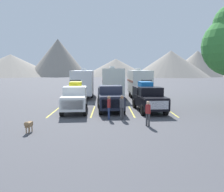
% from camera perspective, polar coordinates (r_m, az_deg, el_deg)
% --- Properties ---
extents(ground_plane, '(240.00, 240.00, 0.00)m').
position_cam_1_polar(ground_plane, '(20.55, 0.05, -3.71)').
color(ground_plane, '#47474C').
extents(pickup_truck_a, '(2.37, 5.96, 2.63)m').
position_cam_1_polar(pickup_truck_a, '(20.99, -8.67, -0.23)').
color(pickup_truck_a, white).
rests_on(pickup_truck_a, ground).
extents(pickup_truck_b, '(2.40, 5.55, 2.20)m').
position_cam_1_polar(pickup_truck_b, '(21.10, -0.48, -0.33)').
color(pickup_truck_b, black).
rests_on(pickup_truck_b, ground).
extents(pickup_truck_c, '(2.40, 5.57, 2.62)m').
position_cam_1_polar(pickup_truck_c, '(21.14, 8.50, -0.26)').
color(pickup_truck_c, black).
rests_on(pickup_truck_c, ground).
extents(lot_stripe_a, '(0.12, 5.50, 0.01)m').
position_cam_1_polar(lot_stripe_a, '(21.26, -13.35, -3.53)').
color(lot_stripe_a, gold).
rests_on(lot_stripe_a, ground).
extents(lot_stripe_b, '(0.12, 5.50, 0.01)m').
position_cam_1_polar(lot_stripe_b, '(20.80, -4.49, -3.59)').
color(lot_stripe_b, gold).
rests_on(lot_stripe_b, ground).
extents(lot_stripe_c, '(0.12, 5.50, 0.01)m').
position_cam_1_polar(lot_stripe_c, '(20.85, 4.56, -3.57)').
color(lot_stripe_c, gold).
rests_on(lot_stripe_c, ground).
extents(lot_stripe_d, '(0.12, 5.50, 0.01)m').
position_cam_1_polar(lot_stripe_d, '(21.40, 13.34, -3.46)').
color(lot_stripe_d, gold).
rests_on(lot_stripe_d, ground).
extents(camper_trailer_a, '(2.64, 8.24, 3.67)m').
position_cam_1_polar(camper_trailer_a, '(30.67, -6.79, 3.26)').
color(camper_trailer_a, silver).
rests_on(camper_trailer_a, ground).
extents(camper_trailer_b, '(2.68, 7.97, 3.93)m').
position_cam_1_polar(camper_trailer_b, '(29.95, 0.08, 3.48)').
color(camper_trailer_b, silver).
rests_on(camper_trailer_b, ground).
extents(camper_trailer_c, '(2.52, 7.53, 3.69)m').
position_cam_1_polar(camper_trailer_c, '(30.74, 6.38, 3.29)').
color(camper_trailer_c, white).
rests_on(camper_trailer_c, ground).
extents(person_a, '(0.30, 0.29, 1.60)m').
position_cam_1_polar(person_a, '(15.50, 8.42, -3.68)').
color(person_a, '#3F3F42').
rests_on(person_a, ground).
extents(person_b, '(0.24, 0.37, 1.69)m').
position_cam_1_polar(person_b, '(17.36, -0.73, -2.34)').
color(person_b, navy).
rests_on(person_b, ground).
extents(person_c, '(0.32, 0.31, 1.73)m').
position_cam_1_polar(person_c, '(17.30, 2.36, -2.31)').
color(person_c, '#3F3F42').
rests_on(person_c, ground).
extents(dog, '(0.30, 0.93, 0.70)m').
position_cam_1_polar(dog, '(14.63, -19.05, -6.38)').
color(dog, olive).
rests_on(dog, ground).
extents(mountain_ridge, '(160.21, 43.66, 17.15)m').
position_cam_1_polar(mountain_ridge, '(112.41, 3.84, 7.85)').
color(mountain_ridge, gray).
rests_on(mountain_ridge, ground).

